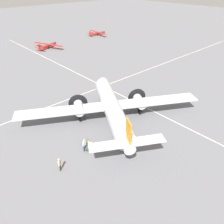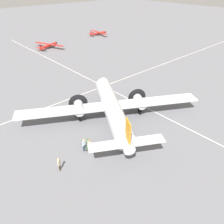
{
  "view_description": "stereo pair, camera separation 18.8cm",
  "coord_description": "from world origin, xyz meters",
  "px_view_note": "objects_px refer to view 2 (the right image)",
  "views": [
    {
      "loc": [
        -20.24,
        18.26,
        18.71
      ],
      "look_at": [
        0.0,
        0.0,
        1.64
      ],
      "focal_mm": 35.0,
      "sensor_mm": 36.0,
      "label": 1
    },
    {
      "loc": [
        -20.36,
        18.12,
        18.71
      ],
      "look_at": [
        0.0,
        0.0,
        1.64
      ],
      "focal_mm": 35.0,
      "sensor_mm": 36.0,
      "label": 2
    }
  ],
  "objects_px": {
    "passenger_boarding": "(90,144)",
    "suitcase_near_door": "(93,149)",
    "baggage_cart": "(87,144)",
    "light_aircraft_distant": "(49,45)",
    "airliner_main": "(111,106)",
    "light_aircraft_taxiing": "(98,33)",
    "suitcase_upright_spare": "(96,147)",
    "ramp_agent": "(84,144)",
    "crew_foreground": "(59,163)"
  },
  "relations": [
    {
      "from": "light_aircraft_distant",
      "to": "ramp_agent",
      "type": "bearing_deg",
      "value": -134.82
    },
    {
      "from": "suitcase_upright_spare",
      "to": "baggage_cart",
      "type": "bearing_deg",
      "value": 24.19
    },
    {
      "from": "light_aircraft_distant",
      "to": "light_aircraft_taxiing",
      "type": "relative_size",
      "value": 1.06
    },
    {
      "from": "passenger_boarding",
      "to": "suitcase_upright_spare",
      "type": "xyz_separation_m",
      "value": [
        -0.21,
        -0.83,
        -0.86
      ]
    },
    {
      "from": "passenger_boarding",
      "to": "light_aircraft_distant",
      "type": "relative_size",
      "value": 0.19
    },
    {
      "from": "suitcase_near_door",
      "to": "light_aircraft_distant",
      "type": "xyz_separation_m",
      "value": [
        45.31,
        -17.91,
        0.59
      ]
    },
    {
      "from": "airliner_main",
      "to": "suitcase_upright_spare",
      "type": "distance_m",
      "value": 7.25
    },
    {
      "from": "airliner_main",
      "to": "passenger_boarding",
      "type": "relative_size",
      "value": 13.51
    },
    {
      "from": "airliner_main",
      "to": "suitcase_near_door",
      "type": "distance_m",
      "value": 7.58
    },
    {
      "from": "passenger_boarding",
      "to": "baggage_cart",
      "type": "relative_size",
      "value": 0.81
    },
    {
      "from": "crew_foreground",
      "to": "passenger_boarding",
      "type": "height_order",
      "value": "passenger_boarding"
    },
    {
      "from": "passenger_boarding",
      "to": "suitcase_upright_spare",
      "type": "relative_size",
      "value": 3.08
    },
    {
      "from": "crew_foreground",
      "to": "light_aircraft_taxiing",
      "type": "height_order",
      "value": "light_aircraft_taxiing"
    },
    {
      "from": "airliner_main",
      "to": "suitcase_near_door",
      "type": "bearing_deg",
      "value": 150.06
    },
    {
      "from": "crew_foreground",
      "to": "suitcase_upright_spare",
      "type": "xyz_separation_m",
      "value": [
        0.04,
        -5.27,
        -0.81
      ]
    },
    {
      "from": "baggage_cart",
      "to": "light_aircraft_distant",
      "type": "relative_size",
      "value": 0.23
    },
    {
      "from": "suitcase_near_door",
      "to": "light_aircraft_taxiing",
      "type": "distance_m",
      "value": 62.77
    },
    {
      "from": "passenger_boarding",
      "to": "light_aircraft_distant",
      "type": "distance_m",
      "value": 48.73
    },
    {
      "from": "suitcase_near_door",
      "to": "baggage_cart",
      "type": "distance_m",
      "value": 1.2
    },
    {
      "from": "passenger_boarding",
      "to": "light_aircraft_taxiing",
      "type": "distance_m",
      "value": 62.91
    },
    {
      "from": "passenger_boarding",
      "to": "baggage_cart",
      "type": "height_order",
      "value": "passenger_boarding"
    },
    {
      "from": "baggage_cart",
      "to": "light_aircraft_taxiing",
      "type": "distance_m",
      "value": 61.93
    },
    {
      "from": "light_aircraft_distant",
      "to": "passenger_boarding",
      "type": "bearing_deg",
      "value": -134.05
    },
    {
      "from": "passenger_boarding",
      "to": "light_aircraft_distant",
      "type": "height_order",
      "value": "light_aircraft_distant"
    },
    {
      "from": "suitcase_near_door",
      "to": "baggage_cart",
      "type": "xyz_separation_m",
      "value": [
        1.2,
        0.14,
        0.04
      ]
    },
    {
      "from": "crew_foreground",
      "to": "suitcase_near_door",
      "type": "relative_size",
      "value": 3.51
    },
    {
      "from": "baggage_cart",
      "to": "light_aircraft_distant",
      "type": "height_order",
      "value": "light_aircraft_distant"
    },
    {
      "from": "baggage_cart",
      "to": "airliner_main",
      "type": "bearing_deg",
      "value": -49.35
    },
    {
      "from": "crew_foreground",
      "to": "ramp_agent",
      "type": "relative_size",
      "value": 0.97
    },
    {
      "from": "airliner_main",
      "to": "suitcase_near_door",
      "type": "height_order",
      "value": "airliner_main"
    },
    {
      "from": "airliner_main",
      "to": "light_aircraft_taxiing",
      "type": "bearing_deg",
      "value": -6.7
    },
    {
      "from": "airliner_main",
      "to": "baggage_cart",
      "type": "distance_m",
      "value": 7.2
    },
    {
      "from": "passenger_boarding",
      "to": "suitcase_near_door",
      "type": "bearing_deg",
      "value": -128.48
    },
    {
      "from": "airliner_main",
      "to": "suitcase_near_door",
      "type": "xyz_separation_m",
      "value": [
        -3.63,
        6.26,
        -2.26
      ]
    },
    {
      "from": "crew_foreground",
      "to": "light_aircraft_taxiing",
      "type": "distance_m",
      "value": 66.01
    },
    {
      "from": "suitcase_upright_spare",
      "to": "suitcase_near_door",
      "type": "bearing_deg",
      "value": 80.93
    },
    {
      "from": "suitcase_upright_spare",
      "to": "baggage_cart",
      "type": "relative_size",
      "value": 0.26
    },
    {
      "from": "crew_foreground",
      "to": "light_aircraft_taxiing",
      "type": "bearing_deg",
      "value": -174.86
    },
    {
      "from": "baggage_cart",
      "to": "crew_foreground",
      "type": "bearing_deg",
      "value": 125.25
    },
    {
      "from": "passenger_boarding",
      "to": "baggage_cart",
      "type": "distance_m",
      "value": 1.39
    },
    {
      "from": "airliner_main",
      "to": "suitcase_upright_spare",
      "type": "bearing_deg",
      "value": 152.34
    },
    {
      "from": "suitcase_near_door",
      "to": "suitcase_upright_spare",
      "type": "relative_size",
      "value": 0.84
    },
    {
      "from": "airliner_main",
      "to": "light_aircraft_taxiing",
      "type": "xyz_separation_m",
      "value": [
        44.98,
        -33.43,
        -1.71
      ]
    },
    {
      "from": "ramp_agent",
      "to": "suitcase_upright_spare",
      "type": "bearing_deg",
      "value": -40.98
    },
    {
      "from": "ramp_agent",
      "to": "suitcase_near_door",
      "type": "height_order",
      "value": "ramp_agent"
    },
    {
      "from": "ramp_agent",
      "to": "light_aircraft_taxiing",
      "type": "xyz_separation_m",
      "value": [
        47.92,
        -40.57,
        -0.34
      ]
    },
    {
      "from": "crew_foreground",
      "to": "airliner_main",
      "type": "bearing_deg",
      "value": 156.18
    },
    {
      "from": "passenger_boarding",
      "to": "ramp_agent",
      "type": "bearing_deg",
      "value": 22.2
    },
    {
      "from": "passenger_boarding",
      "to": "ramp_agent",
      "type": "xyz_separation_m",
      "value": [
        0.55,
        0.48,
        -0.02
      ]
    },
    {
      "from": "airliner_main",
      "to": "passenger_boarding",
      "type": "height_order",
      "value": "airliner_main"
    }
  ]
}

